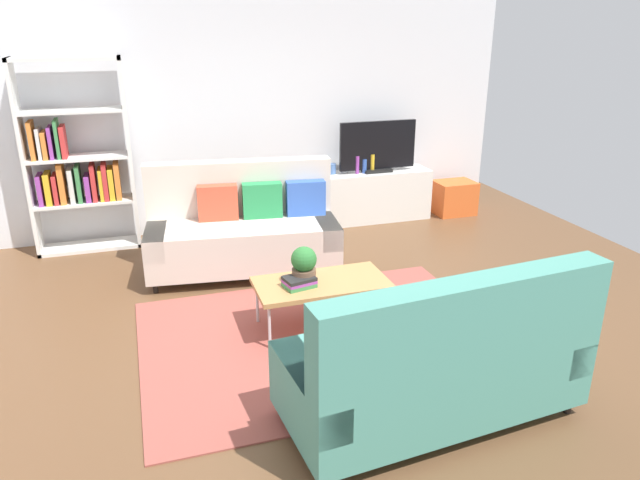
# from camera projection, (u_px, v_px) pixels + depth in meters

# --- Properties ---
(ground_plane) EXTENTS (7.68, 7.68, 0.00)m
(ground_plane) POSITION_uv_depth(u_px,v_px,m) (325.00, 320.00, 5.12)
(ground_plane) COLOR brown
(wall_far) EXTENTS (6.40, 0.12, 2.90)m
(wall_far) POSITION_uv_depth(u_px,v_px,m) (253.00, 108.00, 7.12)
(wall_far) COLOR silver
(wall_far) RESTS_ON ground_plane
(area_rug) EXTENTS (2.90, 2.20, 0.01)m
(area_rug) POSITION_uv_depth(u_px,v_px,m) (323.00, 338.00, 4.82)
(area_rug) COLOR #9E4C42
(area_rug) RESTS_ON ground_plane
(couch_beige) EXTENTS (1.99, 1.06, 1.10)m
(couch_beige) POSITION_uv_depth(u_px,v_px,m) (244.00, 228.00, 6.02)
(couch_beige) COLOR beige
(couch_beige) RESTS_ON ground_plane
(couch_green) EXTENTS (1.97, 1.00, 1.10)m
(couch_green) POSITION_uv_depth(u_px,v_px,m) (435.00, 362.00, 3.68)
(couch_green) COLOR teal
(couch_green) RESTS_ON ground_plane
(coffee_table) EXTENTS (1.10, 0.56, 0.42)m
(coffee_table) POSITION_uv_depth(u_px,v_px,m) (321.00, 284.00, 4.88)
(coffee_table) COLOR #B7844C
(coffee_table) RESTS_ON ground_plane
(tv_console) EXTENTS (1.40, 0.44, 0.64)m
(tv_console) POSITION_uv_depth(u_px,v_px,m) (375.00, 195.00, 7.63)
(tv_console) COLOR silver
(tv_console) RESTS_ON ground_plane
(tv) EXTENTS (1.00, 0.20, 0.64)m
(tv) POSITION_uv_depth(u_px,v_px,m) (378.00, 147.00, 7.40)
(tv) COLOR black
(tv) RESTS_ON tv_console
(bookshelf) EXTENTS (1.10, 0.36, 2.10)m
(bookshelf) POSITION_uv_depth(u_px,v_px,m) (76.00, 164.00, 6.41)
(bookshelf) COLOR white
(bookshelf) RESTS_ON ground_plane
(storage_trunk) EXTENTS (0.52, 0.40, 0.44)m
(storage_trunk) POSITION_uv_depth(u_px,v_px,m) (454.00, 198.00, 7.89)
(storage_trunk) COLOR orange
(storage_trunk) RESTS_ON ground_plane
(potted_plant) EXTENTS (0.21, 0.21, 0.32)m
(potted_plant) POSITION_uv_depth(u_px,v_px,m) (304.00, 265.00, 4.79)
(potted_plant) COLOR brown
(potted_plant) RESTS_ON coffee_table
(table_book_0) EXTENTS (0.27, 0.22, 0.03)m
(table_book_0) POSITION_uv_depth(u_px,v_px,m) (299.00, 285.00, 4.77)
(table_book_0) COLOR #3F8C4C
(table_book_0) RESTS_ON coffee_table
(table_book_1) EXTENTS (0.27, 0.23, 0.03)m
(table_book_1) POSITION_uv_depth(u_px,v_px,m) (299.00, 281.00, 4.76)
(table_book_1) COLOR purple
(table_book_1) RESTS_ON table_book_0
(table_book_2) EXTENTS (0.27, 0.23, 0.03)m
(table_book_2) POSITION_uv_depth(u_px,v_px,m) (299.00, 278.00, 4.75)
(table_book_2) COLOR #262626
(table_book_2) RESTS_ON table_book_1
(vase_0) EXTENTS (0.10, 0.10, 0.13)m
(vase_0) POSITION_uv_depth(u_px,v_px,m) (332.00, 169.00, 7.38)
(vase_0) COLOR #4C72B2
(vase_0) RESTS_ON tv_console
(vase_1) EXTENTS (0.08, 0.08, 0.15)m
(vase_1) POSITION_uv_depth(u_px,v_px,m) (344.00, 167.00, 7.42)
(vase_1) COLOR silver
(vase_1) RESTS_ON tv_console
(bottle_0) EXTENTS (0.05, 0.05, 0.22)m
(bottle_0) POSITION_uv_depth(u_px,v_px,m) (357.00, 165.00, 7.37)
(bottle_0) COLOR purple
(bottle_0) RESTS_ON tv_console
(bottle_1) EXTENTS (0.06, 0.06, 0.18)m
(bottle_1) POSITION_uv_depth(u_px,v_px,m) (364.00, 166.00, 7.41)
(bottle_1) COLOR #3359B2
(bottle_1) RESTS_ON tv_console
(bottle_2) EXTENTS (0.05, 0.05, 0.23)m
(bottle_2) POSITION_uv_depth(u_px,v_px,m) (372.00, 163.00, 7.43)
(bottle_2) COLOR gold
(bottle_2) RESTS_ON tv_console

